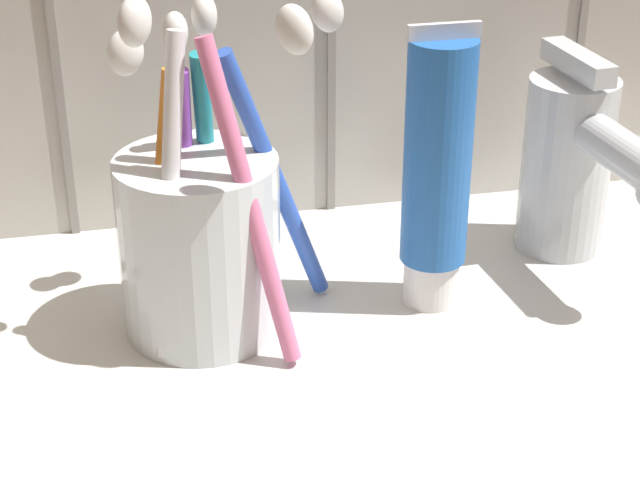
% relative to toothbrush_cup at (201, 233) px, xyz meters
% --- Properties ---
extents(sink_counter, '(0.64, 0.40, 0.02)m').
position_rel_toothbrush_cup_xyz_m(sink_counter, '(0.08, -0.07, -0.06)').
color(sink_counter, silver).
rests_on(sink_counter, ground).
extents(toothbrush_cup, '(0.13, 0.12, 0.19)m').
position_rel_toothbrush_cup_xyz_m(toothbrush_cup, '(0.00, 0.00, 0.00)').
color(toothbrush_cup, silver).
rests_on(toothbrush_cup, sink_counter).
extents(toothpaste_tube, '(0.04, 0.04, 0.16)m').
position_rel_toothbrush_cup_xyz_m(toothpaste_tube, '(0.12, -0.00, 0.02)').
color(toothpaste_tube, white).
rests_on(toothpaste_tube, sink_counter).
extents(sink_faucet, '(0.05, 0.13, 0.12)m').
position_rel_toothbrush_cup_xyz_m(sink_faucet, '(0.22, 0.04, 0.00)').
color(sink_faucet, silver).
rests_on(sink_faucet, sink_counter).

